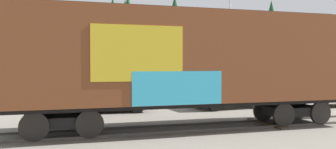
# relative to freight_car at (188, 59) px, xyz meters

# --- Properties ---
(ground_plane) EXTENTS (260.00, 260.00, 0.00)m
(ground_plane) POSITION_rel_freight_car_xyz_m (-1.44, 0.00, -2.59)
(ground_plane) COLOR slate
(track) EXTENTS (59.99, 5.30, 0.08)m
(track) POSITION_rel_freight_car_xyz_m (0.15, 0.01, -2.55)
(track) COLOR #4C4742
(track) RESTS_ON ground_plane
(freight_car) EXTENTS (13.50, 3.82, 4.52)m
(freight_car) POSITION_rel_freight_car_xyz_m (0.00, 0.00, 0.00)
(freight_car) COLOR brown
(freight_car) RESTS_ON ground_plane
(flagpole) EXTENTS (1.28, 1.14, 8.37)m
(flagpole) POSITION_rel_freight_car_xyz_m (6.48, 11.27, 2.89)
(flagpole) COLOR silver
(flagpole) RESTS_ON ground_plane
(hillside) EXTENTS (116.68, 36.06, 17.05)m
(hillside) POSITION_rel_freight_car_xyz_m (-1.45, 69.06, 3.47)
(hillside) COLOR gray
(hillside) RESTS_ON ground_plane
(parked_car_black) EXTENTS (4.29, 2.04, 1.81)m
(parked_car_black) POSITION_rel_freight_car_xyz_m (-2.73, 5.46, -1.70)
(parked_car_black) COLOR black
(parked_car_black) RESTS_ON ground_plane
(parked_car_silver) EXTENTS (4.67, 2.42, 1.74)m
(parked_car_silver) POSITION_rel_freight_car_xyz_m (4.06, 5.40, -1.72)
(parked_car_silver) COLOR #B7BABF
(parked_car_silver) RESTS_ON ground_plane
(parked_car_tan) EXTENTS (4.16, 2.08, 1.80)m
(parked_car_tan) POSITION_rel_freight_car_xyz_m (10.15, 4.82, -1.70)
(parked_car_tan) COLOR #9E8966
(parked_car_tan) RESTS_ON ground_plane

